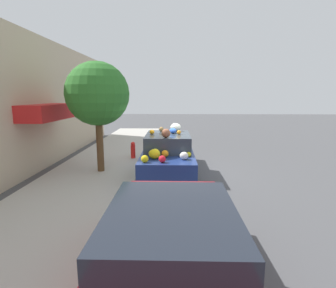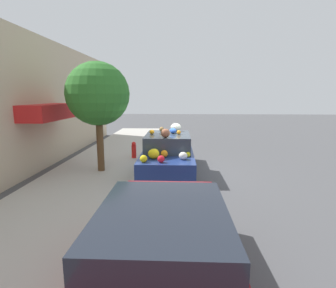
% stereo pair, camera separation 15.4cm
% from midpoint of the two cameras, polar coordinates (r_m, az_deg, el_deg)
% --- Properties ---
extents(ground_plane, '(60.00, 60.00, 0.00)m').
position_cam_midpoint_polar(ground_plane, '(9.48, 0.04, -6.38)').
color(ground_plane, '#4C4C4F').
extents(sidewalk_curb, '(24.00, 3.20, 0.11)m').
position_cam_midpoint_polar(sidewalk_curb, '(9.91, -15.85, -5.72)').
color(sidewalk_curb, '#B2ADA3').
rests_on(sidewalk_curb, ground).
extents(building_facade, '(18.00, 1.20, 4.93)m').
position_cam_midpoint_polar(building_facade, '(10.44, -28.33, 7.60)').
color(building_facade, '#C6B293').
rests_on(building_facade, ground).
extents(street_tree, '(2.16, 2.16, 3.79)m').
position_cam_midpoint_polar(street_tree, '(9.36, -15.56, 10.37)').
color(street_tree, brown).
rests_on(street_tree, sidewalk_curb).
extents(fire_hydrant, '(0.20, 0.20, 0.70)m').
position_cam_midpoint_polar(fire_hydrant, '(11.34, -8.01, -1.30)').
color(fire_hydrant, red).
rests_on(fire_hydrant, sidewalk_curb).
extents(art_car, '(4.50, 1.76, 1.75)m').
position_cam_midpoint_polar(art_car, '(9.25, -0.50, -1.92)').
color(art_car, navy).
rests_on(art_car, ground).
extents(parked_car_plain, '(4.32, 1.78, 1.46)m').
position_cam_midpoint_polar(parked_car_plain, '(3.61, -0.55, -23.15)').
color(parked_car_plain, maroon).
rests_on(parked_car_plain, ground).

